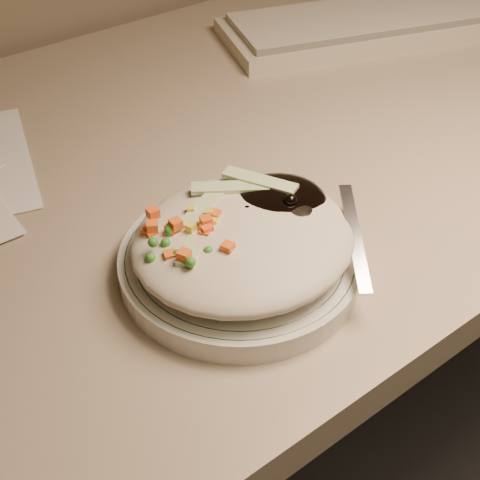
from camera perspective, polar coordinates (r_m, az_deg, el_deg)
desk at (r=0.88m, az=-1.97°, el=-2.62°), size 1.40×0.70×0.74m
plate at (r=0.58m, az=-0.00°, el=-1.96°), size 0.21×0.21×0.02m
plate_rim at (r=0.57m, az=-0.00°, el=-1.22°), size 0.20×0.20×0.00m
meal at (r=0.56m, az=0.40°, el=0.57°), size 0.21×0.19×0.05m
keyboard at (r=1.04m, az=11.30°, el=17.69°), size 0.46×0.29×0.03m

